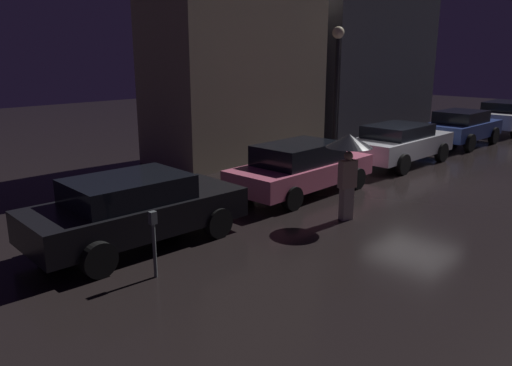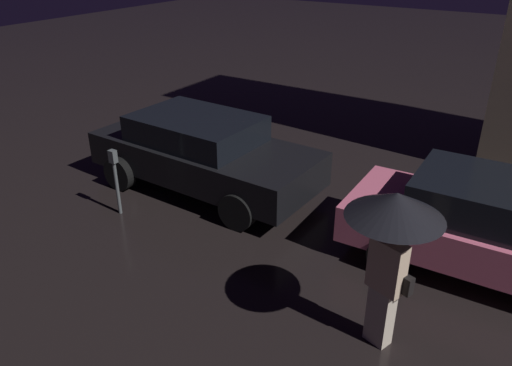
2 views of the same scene
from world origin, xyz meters
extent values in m
plane|color=black|center=(0.00, 0.00, 0.00)|extent=(60.00, 60.00, 0.00)
cube|color=gray|center=(-1.51, 6.50, 4.62)|extent=(6.60, 3.00, 9.23)
cube|color=#3D3D47|center=(6.84, 6.50, 3.17)|extent=(8.23, 3.00, 6.35)
cube|color=black|center=(-9.00, 1.47, 0.63)|extent=(4.42, 1.98, 0.62)
cube|color=black|center=(-9.17, 1.47, 1.17)|extent=(2.32, 1.68, 0.47)
cylinder|color=black|center=(-7.65, 2.38, 0.32)|extent=(0.64, 0.22, 0.64)
cylinder|color=black|center=(-7.65, 0.57, 0.32)|extent=(0.64, 0.22, 0.64)
cylinder|color=black|center=(-10.35, 2.38, 0.32)|extent=(0.64, 0.22, 0.64)
cylinder|color=black|center=(-10.35, 0.57, 0.32)|extent=(0.64, 0.22, 0.64)
cube|color=#DB6684|center=(-3.75, 1.54, 0.58)|extent=(4.53, 1.80, 0.56)
cube|color=black|center=(-3.93, 1.54, 1.13)|extent=(2.37, 1.55, 0.54)
cylinder|color=black|center=(-2.36, 2.39, 0.30)|extent=(0.60, 0.22, 0.60)
cylinder|color=black|center=(-2.36, 0.69, 0.30)|extent=(0.60, 0.22, 0.60)
cylinder|color=black|center=(-5.15, 2.39, 0.30)|extent=(0.60, 0.22, 0.60)
cylinder|color=black|center=(-5.15, 0.69, 0.30)|extent=(0.60, 0.22, 0.60)
cube|color=#B7B7BF|center=(1.46, 1.51, 0.65)|extent=(4.44, 1.84, 0.63)
cube|color=black|center=(1.28, 1.51, 1.18)|extent=(2.31, 1.61, 0.41)
cylinder|color=black|center=(2.83, 2.41, 0.34)|extent=(0.67, 0.22, 0.67)
cylinder|color=black|center=(2.83, 0.61, 0.34)|extent=(0.67, 0.22, 0.67)
cylinder|color=black|center=(0.09, 2.41, 0.34)|extent=(0.67, 0.22, 0.67)
cylinder|color=black|center=(0.09, 0.61, 0.34)|extent=(0.67, 0.22, 0.67)
cube|color=navy|center=(6.58, 1.52, 0.66)|extent=(4.03, 1.83, 0.61)
cube|color=black|center=(6.42, 1.52, 1.20)|extent=(2.11, 1.59, 0.47)
cylinder|color=black|center=(7.82, 2.40, 0.35)|extent=(0.70, 0.22, 0.70)
cylinder|color=black|center=(7.82, 0.64, 0.35)|extent=(0.70, 0.22, 0.70)
cylinder|color=black|center=(5.34, 2.40, 0.35)|extent=(0.70, 0.22, 0.70)
cylinder|color=black|center=(5.34, 0.64, 0.35)|extent=(0.70, 0.22, 0.70)
cube|color=silver|center=(11.71, 1.51, 0.70)|extent=(4.51, 1.99, 0.68)
cube|color=black|center=(11.53, 1.51, 1.26)|extent=(2.37, 1.69, 0.43)
cylinder|color=black|center=(13.09, 2.43, 0.36)|extent=(0.71, 0.22, 0.71)
cylinder|color=black|center=(10.33, 2.43, 0.36)|extent=(0.71, 0.22, 0.71)
cube|color=beige|center=(-4.80, -0.65, 0.38)|extent=(0.33, 0.27, 0.76)
cube|color=#D1B293|center=(-4.80, -0.65, 1.08)|extent=(0.45, 0.31, 0.64)
sphere|color=tan|center=(-4.80, -0.65, 1.50)|extent=(0.21, 0.21, 0.21)
cylinder|color=black|center=(-4.80, -0.65, 1.33)|extent=(0.02, 0.02, 0.75)
cone|color=black|center=(-4.80, -0.65, 1.85)|extent=(1.05, 1.05, 0.29)
cube|color=black|center=(-4.57, -0.65, 0.92)|extent=(0.18, 0.15, 0.22)
cylinder|color=#4C5154|center=(-9.67, -0.12, 0.48)|extent=(0.06, 0.06, 0.97)
cube|color=#4C5154|center=(-9.67, -0.12, 1.08)|extent=(0.12, 0.10, 0.22)
cylinder|color=black|center=(0.90, 3.87, 2.11)|extent=(0.14, 0.14, 4.22)
sphere|color=#F9EAB7|center=(0.90, 3.87, 4.43)|extent=(0.43, 0.43, 0.43)
camera|label=1|loc=(-14.07, -6.91, 3.75)|focal=35.00mm
camera|label=2|loc=(-3.60, -5.25, 4.35)|focal=35.00mm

